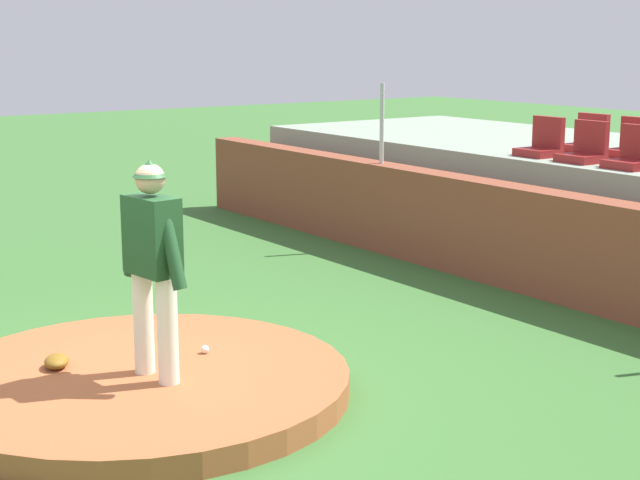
{
  "coord_description": "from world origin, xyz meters",
  "views": [
    {
      "loc": [
        7.15,
        -3.19,
        2.92
      ],
      "look_at": [
        0.0,
        1.82,
        1.1
      ],
      "focal_mm": 54.79,
      "sensor_mm": 36.0,
      "label": 1
    }
  ],
  "objects_px": {
    "pitcher": "(153,254)",
    "stadium_chair_5": "(588,140)",
    "stadium_chair_1": "(585,149)",
    "stadium_chair_2": "(633,155)",
    "fielding_glove": "(57,361)",
    "baseball": "(205,349)",
    "stadium_chair_0": "(542,144)",
    "stadium_chair_6": "(632,145)"
  },
  "relations": [
    {
      "from": "fielding_glove",
      "to": "stadium_chair_2",
      "type": "height_order",
      "value": "stadium_chair_2"
    },
    {
      "from": "stadium_chair_1",
      "to": "stadium_chair_5",
      "type": "xyz_separation_m",
      "value": [
        -0.73,
        0.92,
        0.0
      ]
    },
    {
      "from": "fielding_glove",
      "to": "stadium_chair_5",
      "type": "height_order",
      "value": "stadium_chair_5"
    },
    {
      "from": "stadium_chair_2",
      "to": "pitcher",
      "type": "bearing_deg",
      "value": 91.77
    },
    {
      "from": "stadium_chair_0",
      "to": "stadium_chair_1",
      "type": "bearing_deg",
      "value": 176.95
    },
    {
      "from": "stadium_chair_1",
      "to": "fielding_glove",
      "type": "bearing_deg",
      "value": 91.68
    },
    {
      "from": "stadium_chair_5",
      "to": "stadium_chair_1",
      "type": "bearing_deg",
      "value": 128.41
    },
    {
      "from": "pitcher",
      "to": "stadium_chair_5",
      "type": "xyz_separation_m",
      "value": [
        -1.63,
        7.12,
        0.34
      ]
    },
    {
      "from": "stadium_chair_0",
      "to": "stadium_chair_5",
      "type": "height_order",
      "value": "same"
    },
    {
      "from": "stadium_chair_5",
      "to": "stadium_chair_0",
      "type": "bearing_deg",
      "value": 90.35
    },
    {
      "from": "fielding_glove",
      "to": "stadium_chair_6",
      "type": "height_order",
      "value": "stadium_chair_6"
    },
    {
      "from": "baseball",
      "to": "stadium_chair_0",
      "type": "xyz_separation_m",
      "value": [
        -1.3,
        5.63,
        1.34
      ]
    },
    {
      "from": "stadium_chair_2",
      "to": "stadium_chair_1",
      "type": "bearing_deg",
      "value": -0.59
    },
    {
      "from": "stadium_chair_5",
      "to": "stadium_chair_6",
      "type": "relative_size",
      "value": 1.0
    },
    {
      "from": "stadium_chair_0",
      "to": "stadium_chair_5",
      "type": "relative_size",
      "value": 1.0
    },
    {
      "from": "fielding_glove",
      "to": "stadium_chair_6",
      "type": "distance_m",
      "value": 7.8
    },
    {
      "from": "baseball",
      "to": "stadium_chair_5",
      "type": "relative_size",
      "value": 0.15
    },
    {
      "from": "stadium_chair_1",
      "to": "baseball",
      "type": "bearing_deg",
      "value": 95.94
    },
    {
      "from": "stadium_chair_2",
      "to": "stadium_chair_5",
      "type": "relative_size",
      "value": 1.0
    },
    {
      "from": "stadium_chair_0",
      "to": "stadium_chair_2",
      "type": "height_order",
      "value": "same"
    },
    {
      "from": "stadium_chair_6",
      "to": "stadium_chair_1",
      "type": "bearing_deg",
      "value": 90.13
    },
    {
      "from": "stadium_chair_1",
      "to": "stadium_chair_6",
      "type": "distance_m",
      "value": 0.89
    },
    {
      "from": "pitcher",
      "to": "stadium_chair_1",
      "type": "xyz_separation_m",
      "value": [
        -0.9,
        6.2,
        0.34
      ]
    },
    {
      "from": "baseball",
      "to": "stadium_chair_0",
      "type": "height_order",
      "value": "stadium_chair_0"
    },
    {
      "from": "pitcher",
      "to": "stadium_chair_5",
      "type": "distance_m",
      "value": 7.32
    },
    {
      "from": "pitcher",
      "to": "stadium_chair_0",
      "type": "relative_size",
      "value": 3.57
    },
    {
      "from": "stadium_chair_1",
      "to": "stadium_chair_2",
      "type": "xyz_separation_m",
      "value": [
        0.71,
        -0.01,
        0.0
      ]
    },
    {
      "from": "pitcher",
      "to": "fielding_glove",
      "type": "distance_m",
      "value": 1.34
    },
    {
      "from": "fielding_glove",
      "to": "stadium_chair_6",
      "type": "bearing_deg",
      "value": 117.6
    },
    {
      "from": "stadium_chair_1",
      "to": "stadium_chair_6",
      "type": "bearing_deg",
      "value": -89.87
    },
    {
      "from": "pitcher",
      "to": "baseball",
      "type": "relative_size",
      "value": 24.1
    },
    {
      "from": "baseball",
      "to": "stadium_chair_0",
      "type": "distance_m",
      "value": 5.93
    },
    {
      "from": "stadium_chair_2",
      "to": "stadium_chair_6",
      "type": "height_order",
      "value": "same"
    },
    {
      "from": "pitcher",
      "to": "fielding_glove",
      "type": "height_order",
      "value": "pitcher"
    },
    {
      "from": "stadium_chair_1",
      "to": "stadium_chair_2",
      "type": "bearing_deg",
      "value": 179.41
    },
    {
      "from": "pitcher",
      "to": "stadium_chair_5",
      "type": "height_order",
      "value": "pitcher"
    },
    {
      "from": "baseball",
      "to": "stadium_chair_2",
      "type": "relative_size",
      "value": 0.15
    },
    {
      "from": "stadium_chair_0",
      "to": "stadium_chair_6",
      "type": "bearing_deg",
      "value": -130.16
    },
    {
      "from": "baseball",
      "to": "stadium_chair_0",
      "type": "bearing_deg",
      "value": 103.05
    },
    {
      "from": "stadium_chair_0",
      "to": "stadium_chair_6",
      "type": "distance_m",
      "value": 1.12
    },
    {
      "from": "pitcher",
      "to": "stadium_chair_0",
      "type": "distance_m",
      "value": 6.46
    },
    {
      "from": "stadium_chair_2",
      "to": "stadium_chair_6",
      "type": "relative_size",
      "value": 1.0
    }
  ]
}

